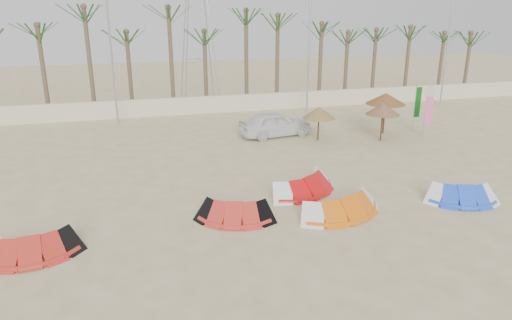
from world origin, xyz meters
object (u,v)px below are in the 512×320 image
object	(u,v)px
kite_blue	(458,191)
car	(275,124)
kite_red_mid	(233,208)
parasol_mid	(383,109)
kite_red_right	(302,181)
parasol_left	(319,113)
kite_orange	(338,202)
parasol_right	(386,99)
kite_red_left	(32,243)

from	to	relation	value
kite_blue	car	bearing A→B (deg)	109.25
kite_red_mid	parasol_mid	world-z (taller)	parasol_mid
kite_red_right	parasol_left	xyz separation A→B (m)	(3.90, 7.35, 1.29)
kite_red_right	kite_blue	world-z (taller)	same
kite_orange	kite_blue	distance (m)	5.24
car	parasol_mid	bearing A→B (deg)	-123.12
kite_red_right	parasol_right	world-z (taller)	parasol_right
kite_red_mid	car	distance (m)	12.11
kite_red_left	kite_orange	bearing A→B (deg)	1.79
kite_blue	parasol_left	bearing A→B (deg)	100.57
parasol_left	parasol_right	distance (m)	4.70
kite_red_right	parasol_mid	bearing A→B (deg)	39.58
kite_red_mid	parasol_right	size ratio (longest dim) A/B	1.26
kite_blue	parasol_right	xyz separation A→B (m)	(2.76, 10.54, 1.84)
parasol_right	kite_orange	bearing A→B (deg)	-128.11
kite_red_mid	kite_orange	distance (m)	4.14
parasol_left	kite_red_right	bearing A→B (deg)	-117.93
kite_red_left	car	world-z (taller)	car
kite_red_right	car	xyz separation A→B (m)	(1.68, 8.96, 0.36)
kite_red_right	kite_blue	xyz separation A→B (m)	(5.80, -2.84, -0.00)
parasol_right	parasol_mid	bearing A→B (deg)	-124.94
kite_red_mid	kite_red_right	world-z (taller)	same
car	kite_blue	bearing A→B (deg)	-168.58
kite_red_left	parasol_right	bearing A→B (deg)	29.08
parasol_left	parasol_mid	xyz separation A→B (m)	(3.61, -1.15, 0.25)
parasol_right	kite_red_mid	bearing A→B (deg)	-141.39
kite_blue	parasol_left	distance (m)	10.44
kite_red_right	parasol_right	distance (m)	11.65
kite_red_right	kite_orange	bearing A→B (deg)	-77.17
parasol_left	parasol_mid	bearing A→B (deg)	-17.62
parasol_right	car	distance (m)	7.14
parasol_mid	parasol_right	world-z (taller)	parasol_right
kite_orange	parasol_mid	bearing A→B (deg)	51.37
kite_blue	parasol_right	bearing A→B (deg)	75.35
kite_red_left	parasol_mid	bearing A→B (deg)	26.79
kite_red_mid	parasol_left	world-z (taller)	parasol_left
kite_red_right	kite_red_mid	bearing A→B (deg)	-151.11
kite_red_mid	kite_blue	size ratio (longest dim) A/B	1.02
kite_orange	kite_red_mid	bearing A→B (deg)	172.77
kite_red_mid	kite_orange	xyz separation A→B (m)	(4.11, -0.52, 0.01)
kite_red_mid	parasol_right	world-z (taller)	parasol_right
parasol_mid	car	bearing A→B (deg)	154.70
kite_blue	car	xyz separation A→B (m)	(-4.12, 11.79, 0.36)
kite_blue	parasol_mid	distance (m)	9.33
parasol_mid	parasol_left	bearing A→B (deg)	162.38
kite_orange	car	distance (m)	11.49
parasol_right	car	size ratio (longest dim) A/B	0.57
kite_red_left	kite_red_right	world-z (taller)	same
kite_red_left	parasol_mid	world-z (taller)	parasol_mid
kite_red_left	parasol_left	distance (m)	17.57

